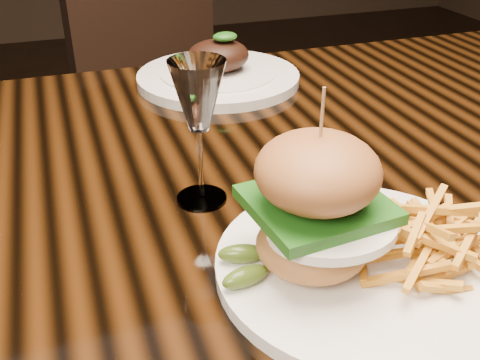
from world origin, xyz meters
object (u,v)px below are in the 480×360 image
object	(u,v)px
dining_table	(244,207)
far_dish	(218,73)
burger_plate	(359,231)
wine_glass	(198,101)
chair_far	(168,86)

from	to	relation	value
dining_table	far_dish	xyz separation A→B (m)	(0.06, 0.31, 0.09)
burger_plate	far_dish	bearing A→B (deg)	92.74
wine_glass	far_dish	distance (m)	0.43
dining_table	wine_glass	distance (m)	0.24
dining_table	chair_far	bearing A→B (deg)	85.22
dining_table	far_dish	distance (m)	0.33
wine_glass	chair_far	world-z (taller)	chair_far
far_dish	burger_plate	bearing A→B (deg)	-93.15
chair_far	far_dish	bearing A→B (deg)	-110.27
dining_table	burger_plate	world-z (taller)	burger_plate
dining_table	wine_glass	world-z (taller)	wine_glass
burger_plate	wine_glass	bearing A→B (deg)	126.17
dining_table	burger_plate	bearing A→B (deg)	-84.61
dining_table	burger_plate	distance (m)	0.29
wine_glass	far_dish	world-z (taller)	wine_glass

